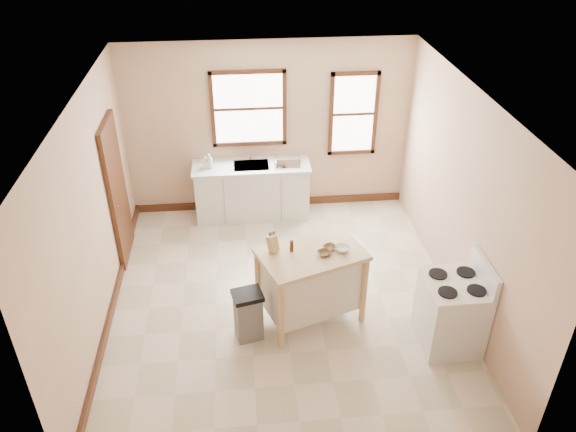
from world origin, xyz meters
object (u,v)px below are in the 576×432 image
(kitchen_island, at_px, (311,285))
(bowl_b, at_px, (330,247))
(trash_bin, at_px, (248,315))
(gas_stove, at_px, (453,304))
(dish_rack, at_px, (287,162))
(pepper_grinder, at_px, (292,246))
(bowl_c, at_px, (342,249))
(bowl_a, at_px, (324,253))
(soap_bottle_a, at_px, (210,161))
(knife_block, at_px, (273,244))
(soap_bottle_b, at_px, (206,162))

(kitchen_island, height_order, bowl_b, bowl_b)
(trash_bin, bearing_deg, gas_stove, -20.55)
(dish_rack, relative_size, trash_bin, 0.60)
(pepper_grinder, distance_m, bowl_c, 0.61)
(kitchen_island, bearing_deg, dish_rack, 71.37)
(dish_rack, bearing_deg, bowl_b, -106.68)
(bowl_b, bearing_deg, bowl_c, -21.70)
(bowl_a, xyz_separation_m, bowl_c, (0.23, 0.06, 0.01))
(kitchen_island, relative_size, bowl_a, 7.61)
(bowl_a, bearing_deg, soap_bottle_a, 118.66)
(dish_rack, bearing_deg, bowl_a, -108.84)
(kitchen_island, xyz_separation_m, bowl_c, (0.37, -0.00, 0.53))
(dish_rack, height_order, trash_bin, dish_rack)
(pepper_grinder, bearing_deg, bowl_b, 0.56)
(kitchen_island, bearing_deg, soap_bottle_a, 96.87)
(bowl_c, bearing_deg, gas_stove, -26.19)
(bowl_a, xyz_separation_m, trash_bin, (-0.94, -0.23, -0.69))
(dish_rack, xyz_separation_m, knife_block, (-0.41, -2.44, 0.14))
(soap_bottle_b, height_order, kitchen_island, soap_bottle_b)
(knife_block, bearing_deg, kitchen_island, -45.65)
(bowl_b, height_order, gas_stove, gas_stove)
(bowl_c, relative_size, gas_stove, 0.15)
(bowl_a, distance_m, bowl_c, 0.24)
(soap_bottle_a, distance_m, dish_rack, 1.21)
(bowl_c, bearing_deg, soap_bottle_b, 123.84)
(soap_bottle_b, relative_size, trash_bin, 0.30)
(pepper_grinder, xyz_separation_m, gas_stove, (1.82, -0.65, -0.50))
(knife_block, xyz_separation_m, pepper_grinder, (0.22, -0.02, -0.03))
(bowl_c, bearing_deg, kitchen_island, 179.79)
(bowl_b, bearing_deg, soap_bottle_a, 121.24)
(dish_rack, distance_m, gas_stove, 3.54)
(soap_bottle_b, bearing_deg, trash_bin, -70.84)
(soap_bottle_b, relative_size, bowl_a, 1.24)
(kitchen_island, height_order, bowl_a, bowl_a)
(knife_block, relative_size, bowl_a, 1.24)
(bowl_a, bearing_deg, knife_block, 167.94)
(dish_rack, xyz_separation_m, bowl_a, (0.19, -2.57, 0.06))
(dish_rack, bearing_deg, soap_bottle_b, 156.16)
(soap_bottle_a, height_order, pepper_grinder, soap_bottle_a)
(pepper_grinder, bearing_deg, soap_bottle_b, 113.71)
(dish_rack, distance_m, bowl_c, 2.55)
(soap_bottle_b, bearing_deg, bowl_b, -49.40)
(soap_bottle_a, bearing_deg, bowl_c, -38.22)
(kitchen_island, height_order, pepper_grinder, pepper_grinder)
(soap_bottle_b, relative_size, dish_rack, 0.49)
(dish_rack, distance_m, knife_block, 2.48)
(kitchen_island, bearing_deg, bowl_c, -19.98)
(knife_block, bearing_deg, soap_bottle_a, 71.24)
(soap_bottle_b, height_order, trash_bin, soap_bottle_b)
(pepper_grinder, distance_m, trash_bin, 0.99)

